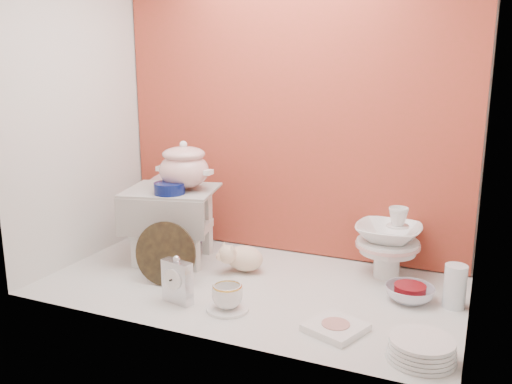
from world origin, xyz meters
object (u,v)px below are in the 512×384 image
at_px(floral_platter, 171,206).
at_px(plush_pig, 245,258).
at_px(blue_white_vase, 188,224).
at_px(soup_tureen, 184,165).
at_px(dinner_plate_stack, 421,349).
at_px(crystal_bowl, 410,293).
at_px(mantel_clock, 177,280).
at_px(porcelain_tower, 388,242).
at_px(step_stool, 173,225).
at_px(gold_rim_teacup, 227,296).

xyz_separation_m(floral_platter, plush_pig, (0.58, -0.29, -0.12)).
xyz_separation_m(floral_platter, blue_white_vase, (0.13, -0.05, -0.07)).
relative_size(soup_tureen, dinner_plate_stack, 1.20).
relative_size(floral_platter, crystal_bowl, 1.92).
bearing_deg(mantel_clock, porcelain_tower, 53.76).
bearing_deg(blue_white_vase, crystal_bowl, -12.04).
bearing_deg(step_stool, soup_tureen, -2.50).
distance_m(floral_platter, mantel_clock, 0.85).
distance_m(plush_pig, porcelain_tower, 0.66).
bearing_deg(plush_pig, soup_tureen, 156.96).
bearing_deg(porcelain_tower, crystal_bowl, -58.70).
distance_m(soup_tureen, blue_white_vase, 0.45).
bearing_deg(floral_platter, soup_tureen, -47.11).
bearing_deg(blue_white_vase, porcelain_tower, -1.73).
height_order(soup_tureen, porcelain_tower, soup_tureen).
bearing_deg(crystal_bowl, floral_platter, 167.01).
height_order(blue_white_vase, mantel_clock, blue_white_vase).
xyz_separation_m(floral_platter, porcelain_tower, (1.20, -0.08, -0.02)).
height_order(plush_pig, dinner_plate_stack, plush_pig).
bearing_deg(floral_platter, crystal_bowl, -12.99).
height_order(blue_white_vase, porcelain_tower, porcelain_tower).
relative_size(floral_platter, plush_pig, 1.70).
relative_size(blue_white_vase, plush_pig, 1.01).
height_order(mantel_clock, crystal_bowl, mantel_clock).
bearing_deg(soup_tureen, mantel_clock, -63.76).
height_order(dinner_plate_stack, crystal_bowl, dinner_plate_stack).
height_order(step_stool, mantel_clock, step_stool).
xyz_separation_m(step_stool, gold_rim_teacup, (0.50, -0.39, -0.12)).
bearing_deg(soup_tureen, porcelain_tower, 11.72).
relative_size(blue_white_vase, porcelain_tower, 0.68).
height_order(plush_pig, porcelain_tower, porcelain_tower).
distance_m(soup_tureen, gold_rim_teacup, 0.73).
xyz_separation_m(floral_platter, gold_rim_teacup, (0.69, -0.69, -0.13)).
bearing_deg(porcelain_tower, step_stool, -168.30).
xyz_separation_m(step_stool, soup_tureen, (0.07, 0.01, 0.30)).
relative_size(blue_white_vase, dinner_plate_stack, 0.99).
distance_m(gold_rim_teacup, crystal_bowl, 0.75).
xyz_separation_m(step_stool, porcelain_tower, (1.01, 0.21, -0.01)).
bearing_deg(dinner_plate_stack, blue_white_vase, 151.55).
height_order(step_stool, blue_white_vase, step_stool).
relative_size(mantel_clock, porcelain_tower, 0.59).
relative_size(step_stool, soup_tureen, 1.52).
xyz_separation_m(step_stool, mantel_clock, (0.28, -0.41, -0.08)).
relative_size(step_stool, floral_platter, 1.10).
bearing_deg(soup_tureen, plush_pig, -1.49).
bearing_deg(crystal_bowl, dinner_plate_stack, -77.43).
height_order(floral_platter, blue_white_vase, floral_platter).
bearing_deg(mantel_clock, gold_rim_teacup, 17.93).
xyz_separation_m(soup_tureen, mantel_clock, (0.21, -0.43, -0.38)).
distance_m(step_stool, plush_pig, 0.40).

